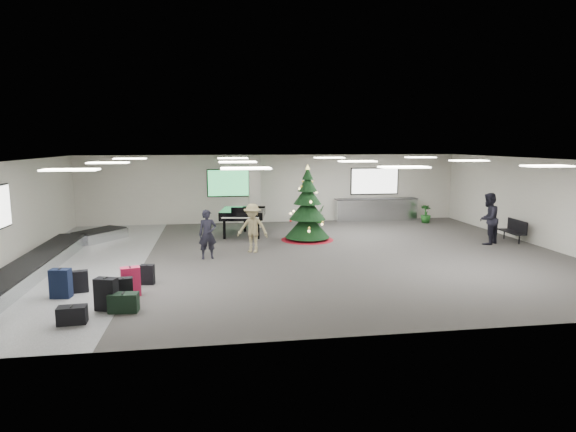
{
  "coord_description": "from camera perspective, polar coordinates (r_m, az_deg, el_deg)",
  "views": [
    {
      "loc": [
        -2.75,
        -15.63,
        3.74
      ],
      "look_at": [
        -0.2,
        1.0,
        1.19
      ],
      "focal_mm": 30.0,
      "sensor_mm": 36.0,
      "label": 1
    }
  ],
  "objects": [
    {
      "name": "ground",
      "position": [
        16.31,
        1.24,
        -4.64
      ],
      "size": [
        18.0,
        18.0,
        0.0
      ],
      "primitive_type": "plane",
      "color": "#383633",
      "rests_on": "ground"
    },
    {
      "name": "room_envelope",
      "position": [
        16.53,
        -0.44,
        3.74
      ],
      "size": [
        18.02,
        14.02,
        3.21
      ],
      "color": "beige",
      "rests_on": "ground"
    },
    {
      "name": "suitcase_3",
      "position": [
        13.46,
        -16.32,
        -6.67
      ],
      "size": [
        0.38,
        0.25,
        0.56
      ],
      "rotation": [
        0.0,
        0.0,
        -0.16
      ],
      "color": "black",
      "rests_on": "ground"
    },
    {
      "name": "traveler_a",
      "position": [
        15.85,
        -9.51,
        -2.16
      ],
      "size": [
        0.64,
        0.48,
        1.61
      ],
      "primitive_type": "imported",
      "rotation": [
        0.0,
        0.0,
        0.17
      ],
      "color": "black",
      "rests_on": "ground"
    },
    {
      "name": "bench",
      "position": [
        20.4,
        25.22,
        -1.42
      ],
      "size": [
        0.53,
        1.35,
        0.84
      ],
      "rotation": [
        0.0,
        0.0,
        -0.06
      ],
      "color": "black",
      "rests_on": "ground"
    },
    {
      "name": "suitcase_1",
      "position": [
        11.99,
        -18.87,
        -8.43
      ],
      "size": [
        0.44,
        0.27,
        0.66
      ],
      "rotation": [
        0.0,
        0.0,
        0.15
      ],
      "color": "black",
      "rests_on": "ground"
    },
    {
      "name": "suitcase_8",
      "position": [
        13.33,
        -23.39,
        -7.14
      ],
      "size": [
        0.42,
        0.3,
        0.58
      ],
      "rotation": [
        0.0,
        0.0,
        0.23
      ],
      "color": "black",
      "rests_on": "ground"
    },
    {
      "name": "pink_suitcase",
      "position": [
        12.59,
        -18.15,
        -7.38
      ],
      "size": [
        0.51,
        0.37,
        0.74
      ],
      "rotation": [
        0.0,
        0.0,
        0.26
      ],
      "color": "#D61B4A",
      "rests_on": "ground"
    },
    {
      "name": "traveler_bench",
      "position": [
        19.33,
        22.64,
        -0.3
      ],
      "size": [
        1.19,
        1.14,
        1.93
      ],
      "primitive_type": "imported",
      "rotation": [
        0.0,
        0.0,
        3.77
      ],
      "color": "black",
      "rests_on": "ground"
    },
    {
      "name": "potted_plant_right",
      "position": [
        23.66,
        16.02,
        0.26
      ],
      "size": [
        0.68,
        0.68,
        0.87
      ],
      "primitive_type": "imported",
      "rotation": [
        0.0,
        0.0,
        2.5
      ],
      "color": "#113814",
      "rests_on": "ground"
    },
    {
      "name": "navy_suitcase",
      "position": [
        13.04,
        -25.33,
        -7.25
      ],
      "size": [
        0.5,
        0.34,
        0.74
      ],
      "rotation": [
        0.0,
        0.0,
        -0.14
      ],
      "color": "black",
      "rests_on": "ground"
    },
    {
      "name": "christmas_tree",
      "position": [
        18.68,
        2.32,
        0.21
      ],
      "size": [
        2.06,
        2.06,
        2.94
      ],
      "color": "maroon",
      "rests_on": "ground"
    },
    {
      "name": "green_duffel",
      "position": [
        11.52,
        -18.91,
        -9.68
      ],
      "size": [
        0.66,
        0.37,
        0.45
      ],
      "rotation": [
        0.0,
        0.0,
        -0.07
      ],
      "color": "black",
      "rests_on": "ground"
    },
    {
      "name": "traveler_b",
      "position": [
        16.61,
        -4.22,
        -1.43
      ],
      "size": [
        1.25,
        1.01,
        1.69
      ],
      "primitive_type": "imported",
      "rotation": [
        0.0,
        0.0,
        -0.4
      ],
      "color": "#97895D",
      "rests_on": "ground"
    },
    {
      "name": "potted_plant_left",
      "position": [
        22.77,
        3.81,
        0.24
      ],
      "size": [
        0.6,
        0.58,
        0.85
      ],
      "primitive_type": "imported",
      "rotation": [
        0.0,
        0.0,
        0.62
      ],
      "color": "#113814",
      "rests_on": "ground"
    },
    {
      "name": "baggage_carousel",
      "position": [
        16.74,
        -26.28,
        -4.45
      ],
      "size": [
        2.28,
        9.71,
        0.43
      ],
      "color": "silver",
      "rests_on": "ground"
    },
    {
      "name": "black_duffel",
      "position": [
        11.19,
        -24.21,
        -10.66
      ],
      "size": [
        0.6,
        0.36,
        0.4
      ],
      "rotation": [
        0.0,
        0.0,
        0.06
      ],
      "color": "black",
      "rests_on": "ground"
    },
    {
      "name": "suitcase_0",
      "position": [
        11.71,
        -20.73,
        -8.67
      ],
      "size": [
        0.54,
        0.41,
        0.77
      ],
      "rotation": [
        0.0,
        0.0,
        -0.32
      ],
      "color": "black",
      "rests_on": "ground"
    },
    {
      "name": "service_counter",
      "position": [
        23.81,
        10.37,
        0.78
      ],
      "size": [
        4.05,
        0.65,
        1.08
      ],
      "color": "silver",
      "rests_on": "ground"
    },
    {
      "name": "grand_piano",
      "position": [
        19.64,
        -5.38,
        0.26
      ],
      "size": [
        2.0,
        2.43,
        1.25
      ],
      "rotation": [
        0.0,
        0.0,
        -0.16
      ],
      "color": "black",
      "rests_on": "ground"
    }
  ]
}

